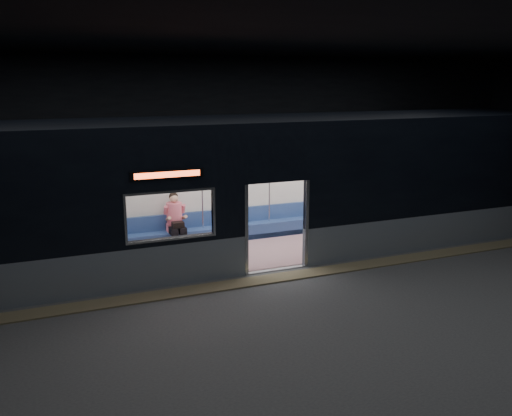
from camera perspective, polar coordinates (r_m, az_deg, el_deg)
station_floor at (r=11.58m, az=4.30°, el=-8.20°), size 24.00×14.00×0.01m
station_envelope at (r=10.79m, az=4.65°, el=10.25°), size 24.00×14.00×5.00m
tactile_strip at (r=12.03m, az=3.13°, el=-7.23°), size 22.80×0.50×0.03m
metro_car at (r=13.31m, az=-0.46°, el=2.98°), size 18.00×3.04×3.35m
passenger at (r=13.95m, az=-8.51°, el=-0.99°), size 0.46×0.75×1.42m
handbag at (r=13.76m, az=-8.22°, el=-1.75°), size 0.32×0.28×0.14m
transit_map at (r=16.81m, az=13.22°, el=3.45°), size 0.94×0.03×0.61m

